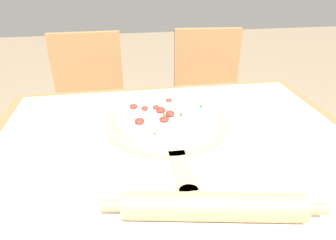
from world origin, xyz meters
TOP-DOWN VIEW (x-y plane):
  - dining_table at (0.00, 0.00)m, footprint 1.14×0.90m
  - towel_cloth at (0.00, 0.00)m, footprint 1.06×0.82m
  - pizza_peel at (-0.01, 0.10)m, footprint 0.40×0.57m
  - pizza at (-0.01, 0.11)m, footprint 0.33×0.33m
  - rolling_pin at (0.02, -0.30)m, footprint 0.46×0.12m
  - chair_left at (-0.33, 0.83)m, footprint 0.40×0.40m
  - chair_right at (0.34, 0.83)m, footprint 0.44×0.44m

SIDE VIEW (x-z plane):
  - chair_left at x=-0.33m, z-range 0.07..0.95m
  - chair_right at x=0.34m, z-range 0.07..0.95m
  - dining_table at x=0.00m, z-range 0.25..0.99m
  - towel_cloth at x=0.00m, z-range 0.74..0.74m
  - pizza_peel at x=-0.01m, z-range 0.74..0.76m
  - pizza at x=-0.01m, z-range 0.75..0.79m
  - rolling_pin at x=0.02m, z-range 0.74..0.80m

